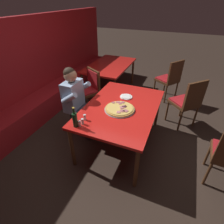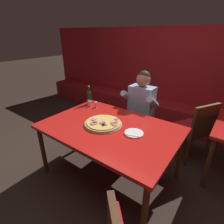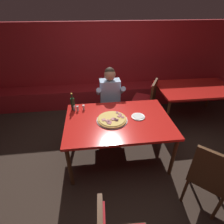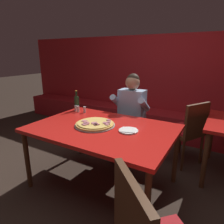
{
  "view_description": "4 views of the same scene",
  "coord_description": "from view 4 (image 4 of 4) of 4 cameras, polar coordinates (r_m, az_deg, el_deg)",
  "views": [
    {
      "loc": [
        -2.2,
        -0.75,
        2.2
      ],
      "look_at": [
        -0.16,
        0.09,
        0.72
      ],
      "focal_mm": 28.0,
      "sensor_mm": 36.0,
      "label": 1
    },
    {
      "loc": [
        1.11,
        -1.45,
        1.77
      ],
      "look_at": [
        0.02,
        0.02,
        0.94
      ],
      "focal_mm": 28.0,
      "sensor_mm": 36.0,
      "label": 2
    },
    {
      "loc": [
        -0.36,
        -2.14,
        2.28
      ],
      "look_at": [
        -0.07,
        0.19,
        0.77
      ],
      "focal_mm": 28.0,
      "sensor_mm": 36.0,
      "label": 3
    },
    {
      "loc": [
        1.16,
        -1.78,
        1.56
      ],
      "look_at": [
        -0.01,
        0.23,
        0.87
      ],
      "focal_mm": 32.0,
      "sensor_mm": 36.0,
      "label": 4
    }
  ],
  "objects": [
    {
      "name": "booth_wall_panel",
      "position": [
        4.17,
        13.86,
        7.67
      ],
      "size": [
        6.8,
        0.16,
        1.9
      ],
      "primitive_type": "cube",
      "color": "#A3191E",
      "rests_on": "ground_plane"
    },
    {
      "name": "ground_plane",
      "position": [
        2.63,
        -2.53,
        -19.73
      ],
      "size": [
        24.0,
        24.0,
        0.0
      ],
      "primitive_type": "plane",
      "color": "#33261E"
    },
    {
      "name": "booth_bench",
      "position": [
        4.04,
        11.84,
        -3.02
      ],
      "size": [
        6.46,
        0.48,
        0.46
      ],
      "primitive_type": "cube",
      "color": "#A3191E",
      "rests_on": "ground_plane"
    },
    {
      "name": "shaker_oregano",
      "position": [
        2.91,
        -10.32,
        0.98
      ],
      "size": [
        0.04,
        0.04,
        0.09
      ],
      "color": "silver",
      "rests_on": "main_dining_table"
    },
    {
      "name": "dining_chair_by_booth",
      "position": [
        2.99,
        20.89,
        -4.3
      ],
      "size": [
        0.6,
        0.6,
        0.93
      ],
      "color": "#4C2D19",
      "rests_on": "ground_plane"
    },
    {
      "name": "shaker_parmesan",
      "position": [
        2.82,
        -7.85,
        0.61
      ],
      "size": [
        0.04,
        0.04,
        0.09
      ],
      "color": "silver",
      "rests_on": "main_dining_table"
    },
    {
      "name": "main_dining_table",
      "position": [
        2.29,
        -2.75,
        -5.72
      ],
      "size": [
        1.6,
        1.09,
        0.75
      ],
      "color": "#4C2D19",
      "rests_on": "ground_plane"
    },
    {
      "name": "shaker_black_pepper",
      "position": [
        2.87,
        -9.65,
        0.78
      ],
      "size": [
        0.04,
        0.04,
        0.09
      ],
      "color": "silver",
      "rests_on": "main_dining_table"
    },
    {
      "name": "beer_bottle",
      "position": [
        2.94,
        -10.05,
        2.59
      ],
      "size": [
        0.07,
        0.07,
        0.29
      ],
      "color": "#19381E",
      "rests_on": "main_dining_table"
    },
    {
      "name": "plate_white_paper",
      "position": [
        2.15,
        4.73,
        -5.29
      ],
      "size": [
        0.21,
        0.21,
        0.02
      ],
      "color": "white",
      "rests_on": "main_dining_table"
    },
    {
      "name": "diner_seated_blue_shirt",
      "position": [
        2.95,
        4.99,
        -0.32
      ],
      "size": [
        0.53,
        0.53,
        1.27
      ],
      "color": "black",
      "rests_on": "ground_plane"
    },
    {
      "name": "pizza",
      "position": [
        2.31,
        -4.92,
        -3.45
      ],
      "size": [
        0.47,
        0.47,
        0.05
      ],
      "color": "#9E9EA3",
      "rests_on": "main_dining_table"
    }
  ]
}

